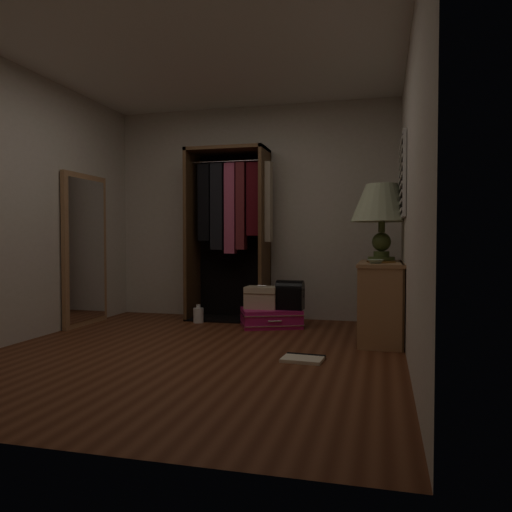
# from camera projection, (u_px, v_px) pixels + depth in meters

# --- Properties ---
(ground) EXTENTS (4.00, 4.00, 0.00)m
(ground) POSITION_uv_depth(u_px,v_px,m) (195.00, 353.00, 4.26)
(ground) COLOR #5A2C19
(ground) RESTS_ON ground
(room_walls) EXTENTS (3.52, 4.02, 2.60)m
(room_walls) POSITION_uv_depth(u_px,v_px,m) (204.00, 177.00, 4.24)
(room_walls) COLOR beige
(room_walls) RESTS_ON ground
(console_bookshelf) EXTENTS (0.42, 1.12, 0.75)m
(console_bookshelf) POSITION_uv_depth(u_px,v_px,m) (380.00, 298.00, 4.89)
(console_bookshelf) COLOR #AD7C54
(console_bookshelf) RESTS_ON ground
(open_wardrobe) EXTENTS (1.01, 0.50, 2.05)m
(open_wardrobe) POSITION_uv_depth(u_px,v_px,m) (231.00, 219.00, 5.99)
(open_wardrobe) COLOR brown
(open_wardrobe) RESTS_ON ground
(floor_mirror) EXTENTS (0.06, 0.80, 1.70)m
(floor_mirror) POSITION_uv_depth(u_px,v_px,m) (85.00, 250.00, 5.62)
(floor_mirror) COLOR #A87951
(floor_mirror) RESTS_ON ground
(pink_suitcase) EXTENTS (0.79, 0.69, 0.20)m
(pink_suitcase) POSITION_uv_depth(u_px,v_px,m) (271.00, 318.00, 5.52)
(pink_suitcase) COLOR #C8186D
(pink_suitcase) RESTS_ON ground
(train_case) EXTENTS (0.37, 0.26, 0.26)m
(train_case) POSITION_uv_depth(u_px,v_px,m) (262.00, 297.00, 5.55)
(train_case) COLOR #C0B292
(train_case) RESTS_ON pink_suitcase
(black_bag) EXTENTS (0.30, 0.20, 0.32)m
(black_bag) POSITION_uv_depth(u_px,v_px,m) (290.00, 294.00, 5.47)
(black_bag) COLOR black
(black_bag) RESTS_ON pink_suitcase
(table_lamp) EXTENTS (0.81, 0.81, 0.78)m
(table_lamp) POSITION_uv_depth(u_px,v_px,m) (382.00, 205.00, 5.01)
(table_lamp) COLOR #405428
(table_lamp) RESTS_ON console_bookshelf
(brass_tray) EXTENTS (0.34, 0.34, 0.02)m
(brass_tray) POSITION_uv_depth(u_px,v_px,m) (381.00, 261.00, 4.78)
(brass_tray) COLOR olive
(brass_tray) RESTS_ON console_bookshelf
(ceramic_bowl) EXTENTS (0.17, 0.17, 0.04)m
(ceramic_bowl) POSITION_uv_depth(u_px,v_px,m) (375.00, 261.00, 4.57)
(ceramic_bowl) COLOR #9BBBA3
(ceramic_bowl) RESTS_ON console_bookshelf
(white_jug) EXTENTS (0.13, 0.13, 0.21)m
(white_jug) POSITION_uv_depth(u_px,v_px,m) (198.00, 315.00, 5.79)
(white_jug) COLOR white
(white_jug) RESTS_ON ground
(floor_book) EXTENTS (0.34, 0.28, 0.03)m
(floor_book) POSITION_uv_depth(u_px,v_px,m) (303.00, 358.00, 4.01)
(floor_book) COLOR #F5E9CE
(floor_book) RESTS_ON ground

